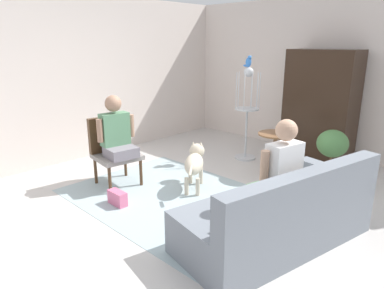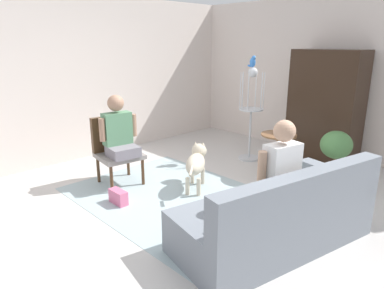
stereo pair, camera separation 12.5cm
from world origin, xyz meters
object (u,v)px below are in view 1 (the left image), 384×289
object	(u,v)px
couch	(281,215)
handbag	(118,198)
dog	(195,162)
round_end_table	(275,149)
armchair	(113,146)
bird_cage_stand	(247,113)
person_on_couch	(280,170)
armoire_cabinet	(320,106)
person_on_armchair	(116,131)
parrot	(249,62)
potted_plant	(332,149)

from	to	relation	value
couch	handbag	distance (m)	2.01
dog	round_end_table	bearing A→B (deg)	64.41
dog	handbag	xyz separation A→B (m)	(-0.30, -1.07, -0.28)
couch	handbag	world-z (taller)	couch
armchair	bird_cage_stand	xyz separation A→B (m)	(0.73, 2.19, 0.25)
person_on_couch	bird_cage_stand	distance (m)	2.66
couch	armchair	xyz separation A→B (m)	(-2.56, -0.24, 0.24)
armchair	dog	xyz separation A→B (m)	(0.97, 0.67, -0.17)
dog	armoire_cabinet	distance (m)	2.53
armoire_cabinet	handbag	xyz separation A→B (m)	(-0.94, -3.45, -0.83)
person_on_armchair	couch	bearing A→B (deg)	6.21
armoire_cabinet	bird_cage_stand	bearing A→B (deg)	-135.44
person_on_armchair	dog	xyz separation A→B (m)	(0.82, 0.69, -0.41)
person_on_armchair	armoire_cabinet	size ratio (longest dim) A/B	0.45
parrot	handbag	xyz separation A→B (m)	(-0.05, -2.59, -1.56)
armchair	armoire_cabinet	world-z (taller)	armoire_cabinet
couch	handbag	bearing A→B (deg)	-161.17
person_on_armchair	bird_cage_stand	world-z (taller)	bird_cage_stand
person_on_couch	armoire_cabinet	size ratio (longest dim) A/B	0.46
bird_cage_stand	parrot	distance (m)	0.85
round_end_table	potted_plant	world-z (taller)	potted_plant
armchair	handbag	distance (m)	0.90
couch	potted_plant	distance (m)	1.96
armchair	dog	world-z (taller)	armchair
round_end_table	potted_plant	size ratio (longest dim) A/B	0.86
couch	bird_cage_stand	world-z (taller)	bird_cage_stand
round_end_table	dog	xyz separation A→B (m)	(-0.55, -1.15, -0.05)
couch	potted_plant	size ratio (longest dim) A/B	2.79
person_on_armchair	handbag	xyz separation A→B (m)	(0.52, -0.38, -0.69)
dog	parrot	world-z (taller)	parrot
couch	person_on_couch	distance (m)	0.48
person_on_couch	handbag	size ratio (longest dim) A/B	3.11
round_end_table	armoire_cabinet	xyz separation A→B (m)	(0.08, 1.23, 0.50)
potted_plant	handbag	bearing A→B (deg)	-121.39
person_on_armchair	bird_cage_stand	distance (m)	2.29
person_on_armchair	dog	bearing A→B (deg)	39.87
armchair	handbag	xyz separation A→B (m)	(0.66, -0.40, -0.45)
potted_plant	armoire_cabinet	distance (m)	1.17
parrot	person_on_couch	bearing A→B (deg)	-47.42
round_end_table	handbag	bearing A→B (deg)	-111.08
potted_plant	armoire_cabinet	xyz separation A→B (m)	(-0.63, 0.89, 0.43)
round_end_table	bird_cage_stand	size ratio (longest dim) A/B	0.43
round_end_table	bird_cage_stand	xyz separation A→B (m)	(-0.79, 0.37, 0.37)
person_on_couch	potted_plant	size ratio (longest dim) A/B	1.09
person_on_armchair	dog	size ratio (longest dim) A/B	1.07
parrot	armoire_cabinet	world-z (taller)	armoire_cabinet
couch	armchair	bearing A→B (deg)	-174.58
round_end_table	parrot	world-z (taller)	parrot
person_on_couch	handbag	bearing A→B (deg)	-161.30
potted_plant	armoire_cabinet	world-z (taller)	armoire_cabinet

